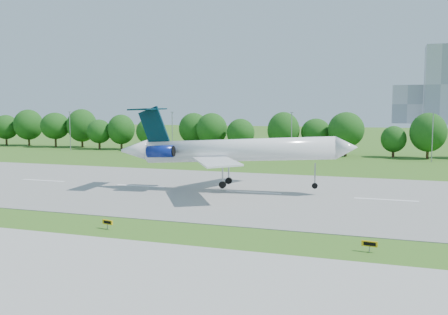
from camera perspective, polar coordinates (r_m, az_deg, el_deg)
ground at (r=66.01m, az=-19.86°, el=-6.38°), size 600.00×600.00×0.00m
runway at (r=86.60m, az=-9.52°, el=-3.26°), size 400.00×45.00×0.08m
tree_line at (r=148.18m, az=2.75°, el=2.93°), size 288.40×8.40×10.40m
light_poles at (r=139.35m, az=0.63°, el=2.82°), size 175.90×0.25×12.19m
airliner at (r=79.49m, az=0.27°, el=0.92°), size 38.59×27.97×12.85m
taxi_sign_centre at (r=57.38m, az=-13.17°, el=-7.22°), size 1.45×0.50×1.02m
taxi_sign_right at (r=49.20m, az=16.30°, el=-9.46°), size 1.50×0.35×1.05m
service_vehicle_a at (r=141.97m, az=-7.66°, el=0.50°), size 3.71×1.55×1.19m
service_vehicle_b at (r=143.62m, az=-6.50°, el=0.56°), size 3.49×2.23×1.10m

